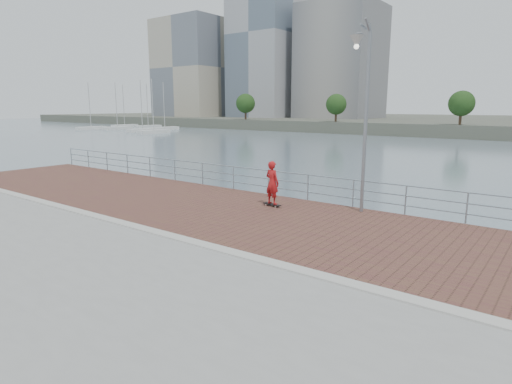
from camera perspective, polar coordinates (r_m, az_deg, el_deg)
The scene contains 9 objects.
water at distance 13.00m, azimuth -5.53°, elevation -15.85°, with size 400.00×400.00×0.00m, color slate.
seawall at distance 9.94m, azimuth -26.83°, elevation -19.78°, with size 40.00×24.00×2.00m, color gray.
brick_lane at distance 14.93m, azimuth 3.71°, elevation -3.88°, with size 40.00×6.80×0.02m, color brown.
curb at distance 12.21m, azimuth -5.72°, elevation -7.35°, with size 40.00×0.40×0.06m, color #B7B5AD.
guardrail at distance 17.65m, azimuth 9.84°, elevation 0.64°, with size 39.06×0.06×1.13m.
street_lamp at distance 15.79m, azimuth 13.96°, elevation 13.71°, with size 0.48×1.39×6.57m.
skateboard at distance 17.03m, azimuth 2.16°, elevation -1.66°, with size 0.82×0.31×0.09m.
skateboarder at distance 16.85m, azimuth 2.18°, elevation 1.24°, with size 0.63×0.41×1.72m, color #AF1719.
marina at distance 112.00m, azimuth -15.93°, elevation 8.25°, with size 29.62×21.37×11.55m.
Camera 1 is at (7.90, -8.44, 3.95)m, focal length 30.00 mm.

